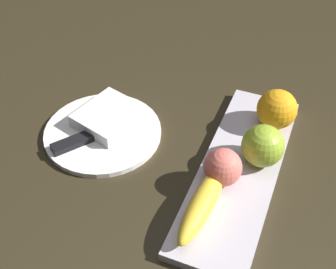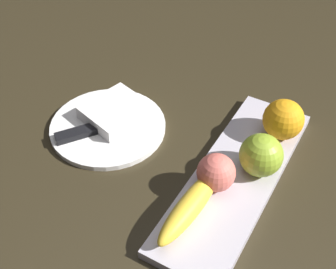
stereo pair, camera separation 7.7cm
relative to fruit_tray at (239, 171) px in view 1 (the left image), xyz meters
The scene contains 9 objects.
ground_plane 0.05m from the fruit_tray, 10.61° to the left, with size 2.40×2.40×0.00m, color #2C2516.
fruit_tray is the anchor object (origin of this frame).
apple 0.06m from the fruit_tray, 44.72° to the right, with size 0.07×0.07×0.07m, color #8CAA2A.
banana 0.11m from the fruit_tray, 164.01° to the left, with size 0.17×0.04×0.04m, color yellow.
orange_near_apple 0.14m from the fruit_tray, 12.91° to the right, with size 0.07×0.07×0.07m, color orange.
peach 0.06m from the fruit_tray, 151.33° to the left, with size 0.06×0.06×0.06m, color #DB665A.
dinner_plate 0.26m from the fruit_tray, 90.00° to the left, with size 0.22×0.22×0.01m, color white.
folded_napkin 0.26m from the fruit_tray, 84.07° to the left, with size 0.11×0.10×0.03m, color white.
knife 0.28m from the fruit_tray, 97.31° to the left, with size 0.16×0.12×0.01m.
Camera 1 is at (-0.57, -0.09, 0.58)m, focal length 47.86 mm.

